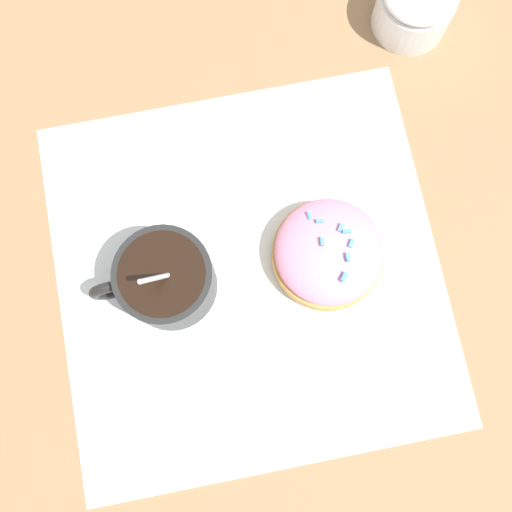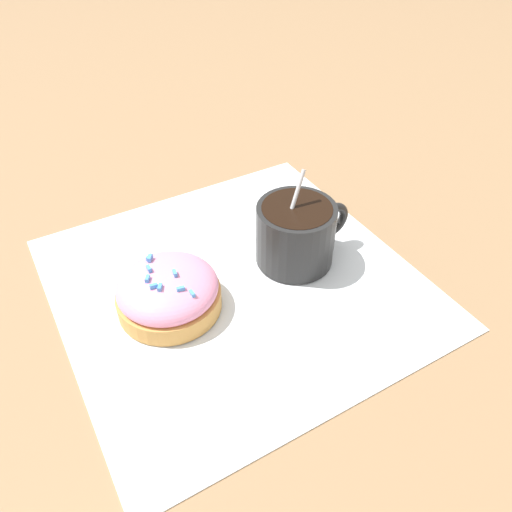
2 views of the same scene
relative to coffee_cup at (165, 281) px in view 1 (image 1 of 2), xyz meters
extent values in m
plane|color=#93704C|center=(-0.07, 0.00, -0.04)|extent=(3.00, 3.00, 0.00)
cube|color=white|center=(-0.07, 0.00, -0.04)|extent=(0.34, 0.34, 0.00)
cylinder|color=black|center=(0.00, 0.00, 0.00)|extent=(0.08, 0.08, 0.06)
cylinder|color=black|center=(0.00, 0.00, 0.02)|extent=(0.07, 0.07, 0.01)
torus|color=black|center=(0.04, 0.00, 0.00)|extent=(0.04, 0.01, 0.04)
ellipsoid|color=silver|center=(0.02, 0.01, -0.03)|extent=(0.03, 0.02, 0.01)
cylinder|color=silver|center=(-0.01, 0.00, 0.02)|extent=(0.05, 0.02, 0.09)
cylinder|color=#D19347|center=(-0.14, 0.00, -0.03)|extent=(0.10, 0.10, 0.02)
ellipsoid|color=pink|center=(-0.14, 0.00, -0.01)|extent=(0.09, 0.09, 0.03)
cube|color=#4C99EA|center=(-0.15, 0.01, 0.01)|extent=(0.00, 0.01, 0.00)
cube|color=#4C99EA|center=(-0.13, -0.03, 0.00)|extent=(0.00, 0.01, 0.00)
cube|color=#4C99EA|center=(-0.13, -0.01, 0.01)|extent=(0.00, 0.01, 0.00)
cube|color=#4C99EA|center=(-0.15, -0.02, 0.01)|extent=(0.01, 0.01, 0.00)
cube|color=#4C99EA|center=(-0.15, -0.01, 0.01)|extent=(0.01, 0.00, 0.00)
cube|color=#4C99EA|center=(-0.14, 0.03, 0.01)|extent=(0.01, 0.01, 0.00)
cube|color=#4C99EA|center=(-0.15, 0.00, 0.01)|extent=(0.01, 0.01, 0.00)
cube|color=#4C99EA|center=(-0.14, 0.02, 0.01)|extent=(0.01, 0.01, 0.00)
cube|color=#4C99EA|center=(-0.13, -0.02, 0.01)|extent=(0.01, 0.00, 0.00)
cylinder|color=white|center=(-0.26, -0.21, -0.02)|extent=(0.07, 0.07, 0.04)
camera|label=1|loc=(-0.06, 0.09, 0.48)|focal=42.00mm
camera|label=2|loc=(-0.23, -0.32, 0.31)|focal=35.00mm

